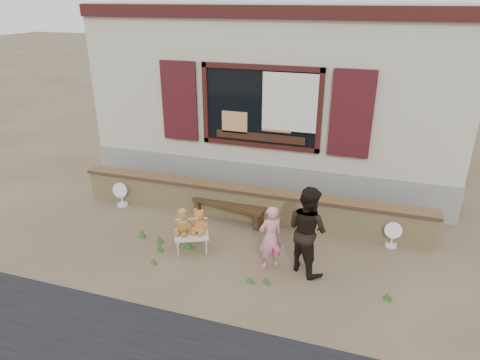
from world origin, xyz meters
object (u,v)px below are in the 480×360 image
(bench, at_px, (228,208))
(teddy_bear_right, at_px, (199,220))
(teddy_bear_left, at_px, (183,221))
(adult, at_px, (307,230))
(child, at_px, (271,237))
(folding_chair, at_px, (192,234))

(bench, bearing_deg, teddy_bear_right, -87.76)
(teddy_bear_left, distance_m, adult, 2.13)
(bench, xyz_separation_m, child, (1.17, -1.29, 0.27))
(bench, height_order, child, child)
(folding_chair, height_order, teddy_bear_left, teddy_bear_left)
(folding_chair, bearing_deg, adult, -23.37)
(child, bearing_deg, teddy_bear_left, -38.72)
(adult, bearing_deg, teddy_bear_right, 34.21)
(bench, distance_m, folding_chair, 1.24)
(folding_chair, relative_size, teddy_bear_right, 1.61)
(folding_chair, distance_m, child, 1.45)
(folding_chair, height_order, child, child)
(folding_chair, xyz_separation_m, adult, (1.99, 0.03, 0.42))
(adult, bearing_deg, child, 45.42)
(folding_chair, relative_size, adult, 0.49)
(bench, xyz_separation_m, teddy_bear_left, (-0.38, -1.27, 0.30))
(teddy_bear_left, bearing_deg, bench, 49.24)
(teddy_bear_right, bearing_deg, adult, -25.08)
(teddy_bear_left, bearing_deg, adult, -21.87)
(child, relative_size, adult, 0.75)
(teddy_bear_left, distance_m, child, 1.55)
(bench, distance_m, adult, 2.15)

